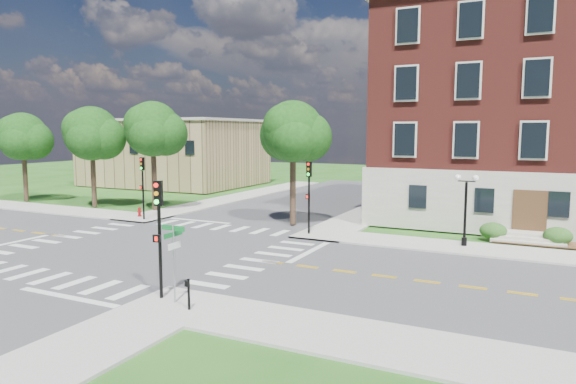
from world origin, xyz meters
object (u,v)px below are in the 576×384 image
at_px(traffic_signal_ne, 309,188).
at_px(traffic_signal_nw, 143,180).
at_px(traffic_signal_se, 159,224).
at_px(fire_hydrant, 140,212).
at_px(street_sign_pole, 174,248).
at_px(push_button_post, 188,293).
at_px(twin_lamp_west, 466,206).

relative_size(traffic_signal_ne, traffic_signal_nw, 1.00).
relative_size(traffic_signal_se, traffic_signal_ne, 1.00).
relative_size(traffic_signal_ne, fire_hydrant, 6.40).
height_order(street_sign_pole, push_button_post, street_sign_pole).
bearing_deg(traffic_signal_ne, street_sign_pole, -86.92).
bearing_deg(traffic_signal_nw, twin_lamp_west, 2.90).
relative_size(traffic_signal_se, fire_hydrant, 6.40).
distance_m(traffic_signal_ne, fire_hydrant, 15.23).
bearing_deg(traffic_signal_se, fire_hydrant, 134.32).
bearing_deg(street_sign_pole, push_button_post, -24.30).
distance_m(twin_lamp_west, push_button_post, 18.15).
distance_m(traffic_signal_ne, street_sign_pole, 15.06).
height_order(traffic_signal_ne, street_sign_pole, traffic_signal_ne).
xyz_separation_m(push_button_post, fire_hydrant, (-16.80, 15.93, -0.33)).
distance_m(traffic_signal_nw, fire_hydrant, 3.12).
relative_size(traffic_signal_se, street_sign_pole, 1.55).
height_order(traffic_signal_nw, street_sign_pole, traffic_signal_nw).
distance_m(traffic_signal_nw, twin_lamp_west, 23.55).
distance_m(traffic_signal_nw, street_sign_pole, 20.62).
xyz_separation_m(twin_lamp_west, fire_hydrant, (-24.74, -0.29, -2.06)).
relative_size(twin_lamp_west, fire_hydrant, 5.64).
xyz_separation_m(traffic_signal_nw, push_button_post, (15.56, -15.03, -2.39)).
bearing_deg(push_button_post, traffic_signal_se, 160.69).
bearing_deg(traffic_signal_ne, traffic_signal_se, -90.23).
distance_m(traffic_signal_ne, traffic_signal_nw, 13.75).
distance_m(traffic_signal_se, twin_lamp_west, 18.42).
xyz_separation_m(traffic_signal_ne, street_sign_pole, (0.81, -15.01, -0.88)).
distance_m(street_sign_pole, fire_hydrant, 22.19).
bearing_deg(fire_hydrant, traffic_signal_se, -45.68).
xyz_separation_m(street_sign_pole, push_button_post, (1.01, -0.45, -1.51)).
height_order(traffic_signal_nw, twin_lamp_west, traffic_signal_nw).
bearing_deg(traffic_signal_nw, traffic_signal_ne, 1.81).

